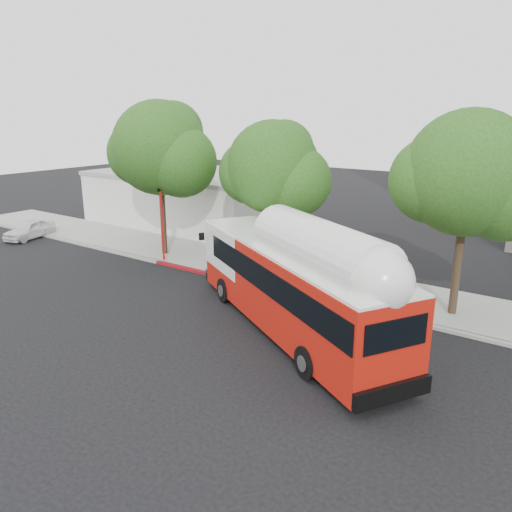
% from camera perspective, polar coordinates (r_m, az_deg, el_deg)
% --- Properties ---
extents(ground, '(120.00, 120.00, 0.00)m').
position_cam_1_polar(ground, '(23.44, -4.29, -6.40)').
color(ground, black).
rests_on(ground, ground).
extents(sidewalk, '(60.00, 5.00, 0.15)m').
position_cam_1_polar(sidewalk, '(28.40, 4.03, -2.14)').
color(sidewalk, gray).
rests_on(sidewalk, ground).
extents(curb_strip, '(60.00, 0.30, 0.15)m').
position_cam_1_polar(curb_strip, '(26.33, 1.09, -3.60)').
color(curb_strip, gray).
rests_on(curb_strip, ground).
extents(red_curb_segment, '(10.00, 0.32, 0.16)m').
position_cam_1_polar(red_curb_segment, '(28.02, -4.00, -2.39)').
color(red_curb_segment, maroon).
rests_on(red_curb_segment, ground).
extents(street_tree_left, '(6.67, 5.80, 9.74)m').
position_cam_1_polar(street_tree_left, '(31.61, -10.27, 11.61)').
color(street_tree_left, '#2D2116').
rests_on(street_tree_left, ground).
extents(street_tree_mid, '(5.75, 5.00, 8.62)m').
position_cam_1_polar(street_tree_mid, '(27.08, 2.70, 9.64)').
color(street_tree_mid, '#2D2116').
rests_on(street_tree_mid, ground).
extents(street_tree_right, '(6.21, 5.40, 9.18)m').
position_cam_1_polar(street_tree_right, '(23.10, 24.12, 8.01)').
color(street_tree_right, '#2D2116').
rests_on(street_tree_right, ground).
extents(low_commercial_bldg, '(16.20, 10.20, 4.25)m').
position_cam_1_polar(low_commercial_bldg, '(41.97, -7.09, 6.68)').
color(low_commercial_bldg, silver).
rests_on(low_commercial_bldg, ground).
extents(transit_bus, '(13.46, 9.30, 4.19)m').
position_cam_1_polar(transit_bus, '(20.71, 4.09, -3.67)').
color(transit_bus, '#B9180C').
rests_on(transit_bus, ground).
extents(parked_car, '(4.28, 2.50, 1.37)m').
position_cam_1_polar(parked_car, '(40.25, -24.47, 2.81)').
color(parked_car, silver).
rests_on(parked_car, ground).
extents(signal_pole, '(0.13, 0.44, 4.68)m').
position_cam_1_polar(signal_pole, '(30.86, -10.67, 3.58)').
color(signal_pole, red).
rests_on(signal_pole, ground).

